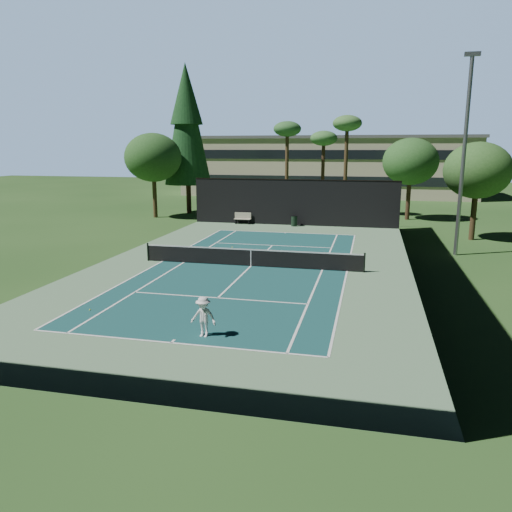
# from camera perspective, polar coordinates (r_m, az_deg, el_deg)

# --- Properties ---
(ground) EXTENTS (160.00, 160.00, 0.00)m
(ground) POSITION_cam_1_polar(r_m,az_deg,el_deg) (28.81, -0.59, -1.19)
(ground) COLOR #254A1B
(ground) RESTS_ON ground
(apron_slab) EXTENTS (18.00, 32.00, 0.01)m
(apron_slab) POSITION_cam_1_polar(r_m,az_deg,el_deg) (28.81, -0.59, -1.18)
(apron_slab) COLOR #5D855E
(apron_slab) RESTS_ON ground
(court_surface) EXTENTS (10.97, 23.77, 0.01)m
(court_surface) POSITION_cam_1_polar(r_m,az_deg,el_deg) (28.81, -0.59, -1.17)
(court_surface) COLOR #164847
(court_surface) RESTS_ON ground
(court_lines) EXTENTS (11.07, 23.87, 0.01)m
(court_lines) POSITION_cam_1_polar(r_m,az_deg,el_deg) (28.81, -0.59, -1.15)
(court_lines) COLOR white
(court_lines) RESTS_ON ground
(tennis_net) EXTENTS (12.90, 0.10, 1.10)m
(tennis_net) POSITION_cam_1_polar(r_m,az_deg,el_deg) (28.69, -0.59, -0.11)
(tennis_net) COLOR black
(tennis_net) RESTS_ON ground
(fence) EXTENTS (18.04, 32.05, 4.03)m
(fence) POSITION_cam_1_polar(r_m,az_deg,el_deg) (28.47, -0.57, 2.77)
(fence) COLOR black
(fence) RESTS_ON ground
(player) EXTENTS (1.02, 0.65, 1.51)m
(player) POSITION_cam_1_polar(r_m,az_deg,el_deg) (18.18, -6.03, -6.94)
(player) COLOR white
(player) RESTS_ON ground
(tennis_ball_a) EXTENTS (0.07, 0.07, 0.07)m
(tennis_ball_a) POSITION_cam_1_polar(r_m,az_deg,el_deg) (22.23, -18.45, -5.86)
(tennis_ball_a) COLOR #E7F638
(tennis_ball_a) RESTS_ON ground
(tennis_ball_b) EXTENTS (0.07, 0.07, 0.07)m
(tennis_ball_b) POSITION_cam_1_polar(r_m,az_deg,el_deg) (33.87, -4.79, 0.87)
(tennis_ball_b) COLOR #C7D730
(tennis_ball_b) RESTS_ON ground
(tennis_ball_c) EXTENTS (0.06, 0.06, 0.06)m
(tennis_ball_c) POSITION_cam_1_polar(r_m,az_deg,el_deg) (31.57, 1.27, 0.06)
(tennis_ball_c) COLOR yellow
(tennis_ball_c) RESTS_ON ground
(tennis_ball_d) EXTENTS (0.08, 0.08, 0.08)m
(tennis_ball_d) POSITION_cam_1_polar(r_m,az_deg,el_deg) (34.14, -2.74, 1.00)
(tennis_ball_d) COLOR yellow
(tennis_ball_d) RESTS_ON ground
(park_bench) EXTENTS (1.50, 0.45, 1.02)m
(park_bench) POSITION_cam_1_polar(r_m,az_deg,el_deg) (44.84, -1.53, 4.38)
(park_bench) COLOR #BBB39B
(park_bench) RESTS_ON ground
(trash_bin) EXTENTS (0.56, 0.56, 0.95)m
(trash_bin) POSITION_cam_1_polar(r_m,az_deg,el_deg) (43.60, 4.38, 4.03)
(trash_bin) COLOR black
(trash_bin) RESTS_ON ground
(pine_tree) EXTENTS (4.80, 4.80, 15.00)m
(pine_tree) POSITION_cam_1_polar(r_m,az_deg,el_deg) (52.70, -7.95, 15.27)
(pine_tree) COLOR #40281B
(pine_tree) RESTS_ON ground
(palm_a) EXTENTS (2.80, 2.80, 9.32)m
(palm_a) POSITION_cam_1_polar(r_m,az_deg,el_deg) (51.96, 3.60, 13.90)
(palm_a) COLOR #4F3A22
(palm_a) RESTS_ON ground
(palm_b) EXTENTS (2.80, 2.80, 8.42)m
(palm_b) POSITION_cam_1_polar(r_m,az_deg,el_deg) (53.47, 7.75, 12.88)
(palm_b) COLOR #442D1D
(palm_b) RESTS_ON ground
(palm_c) EXTENTS (2.80, 2.80, 9.77)m
(palm_c) POSITION_cam_1_polar(r_m,az_deg,el_deg) (50.33, 10.38, 14.25)
(palm_c) COLOR #47351E
(palm_c) RESTS_ON ground
(decid_tree_a) EXTENTS (5.12, 5.12, 7.62)m
(decid_tree_a) POSITION_cam_1_polar(r_m,az_deg,el_deg) (49.36, 17.25, 10.25)
(decid_tree_a) COLOR #422B1C
(decid_tree_a) RESTS_ON ground
(decid_tree_b) EXTENTS (4.80, 4.80, 7.14)m
(decid_tree_b) POSITION_cam_1_polar(r_m,az_deg,el_deg) (39.95, 23.99, 8.91)
(decid_tree_b) COLOR #45321D
(decid_tree_b) RESTS_ON ground
(decid_tree_c) EXTENTS (5.44, 5.44, 8.09)m
(decid_tree_c) POSITION_cam_1_polar(r_m,az_deg,el_deg) (49.71, -11.68, 10.95)
(decid_tree_c) COLOR #4E3A21
(decid_tree_c) RESTS_ON ground
(campus_building) EXTENTS (40.50, 12.50, 8.30)m
(campus_building) POSITION_cam_1_polar(r_m,az_deg,el_deg) (73.54, 8.00, 10.23)
(campus_building) COLOR #BFB294
(campus_building) RESTS_ON ground
(light_pole) EXTENTS (0.90, 0.25, 12.22)m
(light_pole) POSITION_cam_1_polar(r_m,az_deg,el_deg) (33.66, 22.68, 10.93)
(light_pole) COLOR gray
(light_pole) RESTS_ON ground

